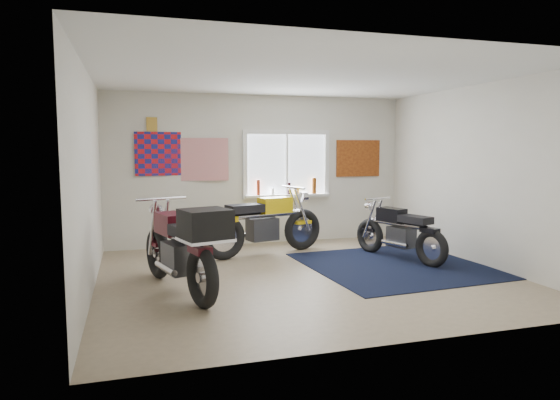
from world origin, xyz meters
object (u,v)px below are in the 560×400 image
object	(u,v)px
navy_rug	(395,265)
yellow_triumph	(265,225)
maroon_tourer	(183,247)
black_chrome_bike	(399,233)

from	to	relation	value
navy_rug	yellow_triumph	distance (m)	2.18
maroon_tourer	navy_rug	bearing A→B (deg)	-94.75
navy_rug	yellow_triumph	xyz separation A→B (m)	(-1.66, 1.33, 0.48)
yellow_triumph	black_chrome_bike	world-z (taller)	yellow_triumph
navy_rug	maroon_tourer	xyz separation A→B (m)	(-3.18, -0.59, 0.58)
yellow_triumph	maroon_tourer	distance (m)	2.45
yellow_triumph	black_chrome_bike	distance (m)	2.16
yellow_triumph	black_chrome_bike	bearing A→B (deg)	-42.12
yellow_triumph	black_chrome_bike	xyz separation A→B (m)	(1.93, -0.96, -0.07)
navy_rug	black_chrome_bike	bearing A→B (deg)	53.12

